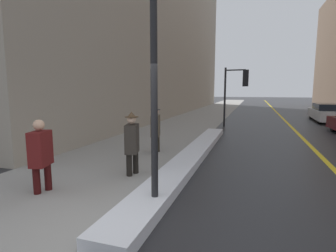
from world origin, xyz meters
TOP-DOWN VIEW (x-y plane):
  - ground_plane at (0.00, 0.00)m, footprint 160.00×160.00m
  - sidewalk_slab at (-2.00, 15.00)m, footprint 4.00×80.00m
  - road_centre_stripe at (4.00, 15.00)m, footprint 0.16×80.00m
  - snow_bank_curb at (0.21, 4.52)m, footprint 0.71×10.05m
  - lamp_post at (0.33, 1.03)m, footprint 0.28×0.28m
  - traffic_light_near at (1.04, 12.12)m, footprint 1.31×0.32m
  - pedestrian_in_glasses at (-2.11, 1.00)m, footprint 0.40×0.54m
  - pedestrian_in_fedora at (-0.85, 2.57)m, footprint 0.40×0.54m
  - pedestrian_nearside at (-1.14, 4.93)m, footprint 0.40×0.54m
  - parked_car_white at (6.74, 16.85)m, footprint 2.03×4.81m

SIDE VIEW (x-z plane):
  - ground_plane at x=0.00m, z-range 0.00..0.00m
  - road_centre_stripe at x=4.00m, z-range 0.00..0.00m
  - sidewalk_slab at x=-2.00m, z-range 0.00..0.01m
  - snow_bank_curb at x=0.21m, z-range 0.00..0.22m
  - parked_car_white at x=6.74m, z-range -0.02..1.17m
  - pedestrian_in_glasses at x=-2.11m, z-range 0.08..1.58m
  - pedestrian_in_fedora at x=-0.85m, z-range 0.07..1.64m
  - pedestrian_nearside at x=-1.14m, z-range 0.07..1.64m
  - traffic_light_near at x=1.04m, z-range 0.73..4.06m
  - lamp_post at x=0.33m, z-range 0.47..4.92m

